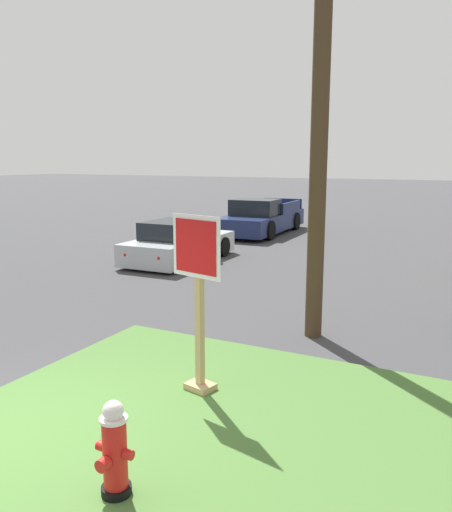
{
  "coord_description": "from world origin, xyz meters",
  "views": [
    {
      "loc": [
        4.61,
        -3.49,
        3.06
      ],
      "look_at": [
        0.75,
        4.06,
        1.47
      ],
      "focal_mm": 36.34,
      "sensor_mm": 36.0,
      "label": 1
    }
  ],
  "objects_px": {
    "pickup_truck_navy": "(261,219)",
    "manhole_cover": "(106,360)",
    "stop_sign": "(199,305)",
    "parked_sedan_silver": "(179,244)",
    "utility_pole": "(322,67)",
    "fire_hydrant": "(115,451)"
  },
  "relations": [
    {
      "from": "manhole_cover",
      "to": "pickup_truck_navy",
      "type": "xyz_separation_m",
      "value": [
        -3.37,
        13.91,
        0.61
      ]
    },
    {
      "from": "utility_pole",
      "to": "fire_hydrant",
      "type": "bearing_deg",
      "value": -92.21
    },
    {
      "from": "pickup_truck_navy",
      "to": "manhole_cover",
      "type": "bearing_deg",
      "value": -76.36
    },
    {
      "from": "parked_sedan_silver",
      "to": "fire_hydrant",
      "type": "bearing_deg",
      "value": -60.7
    },
    {
      "from": "stop_sign",
      "to": "utility_pole",
      "type": "xyz_separation_m",
      "value": [
        0.61,
        2.95,
        3.27
      ]
    },
    {
      "from": "manhole_cover",
      "to": "utility_pole",
      "type": "xyz_separation_m",
      "value": [
        2.5,
        2.55,
        4.5
      ]
    },
    {
      "from": "fire_hydrant",
      "to": "utility_pole",
      "type": "height_order",
      "value": "utility_pole"
    },
    {
      "from": "parked_sedan_silver",
      "to": "utility_pole",
      "type": "distance_m",
      "value": 8.43
    },
    {
      "from": "fire_hydrant",
      "to": "stop_sign",
      "type": "relative_size",
      "value": 0.39
    },
    {
      "from": "parked_sedan_silver",
      "to": "utility_pole",
      "type": "bearing_deg",
      "value": -39.39
    },
    {
      "from": "parked_sedan_silver",
      "to": "utility_pole",
      "type": "height_order",
      "value": "utility_pole"
    },
    {
      "from": "stop_sign",
      "to": "utility_pole",
      "type": "bearing_deg",
      "value": 78.34
    },
    {
      "from": "stop_sign",
      "to": "parked_sedan_silver",
      "type": "relative_size",
      "value": 0.56
    },
    {
      "from": "manhole_cover",
      "to": "parked_sedan_silver",
      "type": "xyz_separation_m",
      "value": [
        -3.24,
        7.27,
        0.53
      ]
    },
    {
      "from": "pickup_truck_navy",
      "to": "utility_pole",
      "type": "xyz_separation_m",
      "value": [
        5.88,
        -11.36,
        3.89
      ]
    },
    {
      "from": "pickup_truck_navy",
      "to": "stop_sign",
      "type": "bearing_deg",
      "value": -69.78
    },
    {
      "from": "pickup_truck_navy",
      "to": "utility_pole",
      "type": "relative_size",
      "value": 0.65
    },
    {
      "from": "stop_sign",
      "to": "parked_sedan_silver",
      "type": "height_order",
      "value": "stop_sign"
    },
    {
      "from": "manhole_cover",
      "to": "parked_sedan_silver",
      "type": "distance_m",
      "value": 7.98
    },
    {
      "from": "parked_sedan_silver",
      "to": "manhole_cover",
      "type": "bearing_deg",
      "value": -65.98
    },
    {
      "from": "manhole_cover",
      "to": "parked_sedan_silver",
      "type": "relative_size",
      "value": 0.17
    },
    {
      "from": "stop_sign",
      "to": "utility_pole",
      "type": "height_order",
      "value": "utility_pole"
    }
  ]
}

